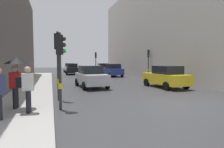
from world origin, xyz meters
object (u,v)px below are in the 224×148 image
object	(u,v)px
car_silver_hatchback	(91,77)
car_white_compact	(70,68)
traffic_light_near_left	(60,57)
traffic_light_near_right	(58,53)
car_red_sedan	(103,68)
car_blue_van	(113,70)
traffic_light_mid_street	(148,58)
traffic_light_far_median	(96,59)
car_dark_suv	(72,69)
car_yellow_taxi	(166,77)
pedestrian_with_umbrella	(16,68)
pedestrian_with_black_backpack	(27,87)

from	to	relation	value
car_silver_hatchback	car_white_compact	bearing A→B (deg)	89.32
traffic_light_near_left	car_silver_hatchback	bearing A→B (deg)	68.23
traffic_light_near_right	car_red_sedan	world-z (taller)	traffic_light_near_right
car_red_sedan	car_white_compact	size ratio (longest dim) A/B	1.01
car_red_sedan	car_blue_van	world-z (taller)	same
traffic_light_mid_street	traffic_light_far_median	world-z (taller)	traffic_light_far_median
traffic_light_far_median	car_white_compact	world-z (taller)	traffic_light_far_median
car_dark_suv	car_silver_hatchback	distance (m)	16.03
car_yellow_taxi	pedestrian_with_umbrella	distance (m)	11.14
traffic_light_far_median	car_white_compact	bearing A→B (deg)	115.56
car_yellow_taxi	car_white_compact	bearing A→B (deg)	102.95
car_silver_hatchback	car_yellow_taxi	size ratio (longest dim) A/B	1.00
traffic_light_near_left	car_blue_van	world-z (taller)	traffic_light_near_left
car_red_sedan	car_silver_hatchback	xyz separation A→B (m)	(-5.67, -17.41, 0.00)
car_dark_suv	pedestrian_with_umbrella	xyz separation A→B (m)	(-4.64, -22.58, 0.96)
traffic_light_near_left	car_white_compact	size ratio (longest dim) A/B	0.79
traffic_light_far_median	car_dark_suv	size ratio (longest dim) A/B	0.84
traffic_light_near_left	car_red_sedan	distance (m)	25.61
traffic_light_near_right	car_blue_van	xyz separation A→B (m)	(7.83, 14.77, -1.67)
car_dark_suv	car_silver_hatchback	xyz separation A→B (m)	(-0.19, -16.03, 0.00)
traffic_light_mid_street	car_blue_van	xyz separation A→B (m)	(-3.03, 4.72, -1.59)
car_white_compact	traffic_light_near_left	bearing A→B (deg)	-95.94
traffic_light_far_median	car_silver_hatchback	bearing A→B (deg)	-104.47
traffic_light_near_left	pedestrian_with_black_backpack	world-z (taller)	traffic_light_near_left
car_silver_hatchback	pedestrian_with_black_backpack	world-z (taller)	pedestrian_with_black_backpack
car_dark_suv	pedestrian_with_black_backpack	world-z (taller)	pedestrian_with_black_backpack
traffic_light_near_right	car_yellow_taxi	size ratio (longest dim) A/B	0.86
traffic_light_near_right	car_blue_van	distance (m)	16.80
traffic_light_mid_street	traffic_light_near_left	xyz separation A→B (m)	(-10.86, -12.17, -0.16)
car_yellow_taxi	car_silver_hatchback	bearing A→B (deg)	160.30
traffic_light_near_right	traffic_light_near_left	xyz separation A→B (m)	(0.00, -2.12, -0.24)
traffic_light_near_right	car_yellow_taxi	xyz separation A→B (m)	(8.39, 2.60, -1.67)
car_red_sedan	car_blue_van	distance (m)	7.30
car_silver_hatchback	pedestrian_with_umbrella	size ratio (longest dim) A/B	2.02
traffic_light_far_median	car_yellow_taxi	distance (m)	16.61
traffic_light_near_right	car_red_sedan	xyz separation A→B (m)	(8.37, 22.05, -1.67)
traffic_light_far_median	car_red_sedan	size ratio (longest dim) A/B	0.85
traffic_light_near_right	car_dark_suv	bearing A→B (deg)	82.03
pedestrian_with_umbrella	traffic_light_near_right	bearing A→B (deg)	47.54
traffic_light_near_left	car_dark_suv	xyz separation A→B (m)	(2.89, 22.79, -1.43)
traffic_light_mid_street	traffic_light_far_median	distance (m)	10.01
car_dark_suv	car_silver_hatchback	world-z (taller)	same
traffic_light_mid_street	car_blue_van	size ratio (longest dim) A/B	0.83
traffic_light_near_left	traffic_light_mid_street	bearing A→B (deg)	48.25
traffic_light_far_median	car_silver_hatchback	distance (m)	14.93
traffic_light_near_left	traffic_light_far_median	distance (m)	22.08
pedestrian_with_umbrella	car_red_sedan	bearing A→B (deg)	67.11
traffic_light_far_median	traffic_light_near_right	bearing A→B (deg)	-108.63
car_blue_van	pedestrian_with_umbrella	world-z (taller)	pedestrian_with_umbrella
traffic_light_far_median	car_dark_suv	distance (m)	4.21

